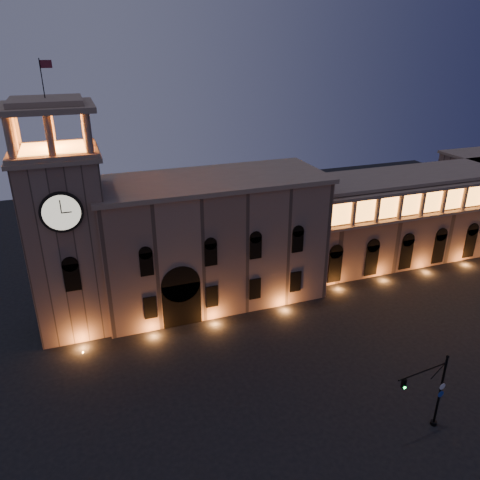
# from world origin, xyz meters

# --- Properties ---
(ground) EXTENTS (160.00, 160.00, 0.00)m
(ground) POSITION_xyz_m (0.00, 0.00, 0.00)
(ground) COLOR black
(ground) RESTS_ON ground
(government_building) EXTENTS (30.80, 12.80, 17.60)m
(government_building) POSITION_xyz_m (-2.08, 21.93, 8.77)
(government_building) COLOR #7E6152
(government_building) RESTS_ON ground
(clock_tower) EXTENTS (9.80, 9.80, 32.40)m
(clock_tower) POSITION_xyz_m (-20.50, 20.98, 12.50)
(clock_tower) COLOR #7E6152
(clock_tower) RESTS_ON ground
(colonnade_wing) EXTENTS (40.60, 11.50, 14.50)m
(colonnade_wing) POSITION_xyz_m (32.00, 23.92, 7.33)
(colonnade_wing) COLOR #795C4D
(colonnade_wing) RESTS_ON ground
(traffic_light) EXTENTS (5.92, 1.04, 8.15)m
(traffic_light) POSITION_xyz_m (9.77, -8.99, 4.28)
(traffic_light) COLOR black
(traffic_light) RESTS_ON ground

